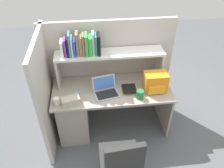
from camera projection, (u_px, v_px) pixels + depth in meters
name	position (u px, v px, depth m)	size (l,w,h in m)	color
ground_plane	(112.00, 125.00, 3.50)	(8.00, 8.00, 0.00)	#595B60
desk	(85.00, 108.00, 3.21)	(1.60, 0.70, 0.73)	#AAA093
cubicle_partition_rear	(109.00, 70.00, 3.32)	(1.84, 0.05, 1.55)	#BCB5A8
cubicle_partition_left	(47.00, 93.00, 2.91)	(0.05, 1.06, 1.55)	#BCB5A8
overhead_hutch	(110.00, 59.00, 2.99)	(1.44, 0.28, 0.45)	beige
reference_books_on_shelf	(81.00, 45.00, 2.82)	(0.50, 0.19, 0.30)	white
laptop	(106.00, 90.00, 2.95)	(0.36, 0.32, 0.22)	#B7BABF
backpack	(155.00, 82.00, 2.96)	(0.30, 0.22, 0.26)	orange
computer_mouse	(76.00, 95.00, 2.93)	(0.06, 0.10, 0.03)	#7299C6
paper_cup	(57.00, 102.00, 2.77)	(0.08, 0.08, 0.11)	white
tissue_box	(71.00, 101.00, 2.78)	(0.22, 0.12, 0.10)	#BFB299
snack_canister	(140.00, 94.00, 2.87)	(0.10, 0.10, 0.12)	#26723F
desk_book_stack	(129.00, 89.00, 3.01)	(0.20, 0.19, 0.05)	yellow
office_chair	(121.00, 166.00, 2.49)	(0.52, 0.52, 0.93)	black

